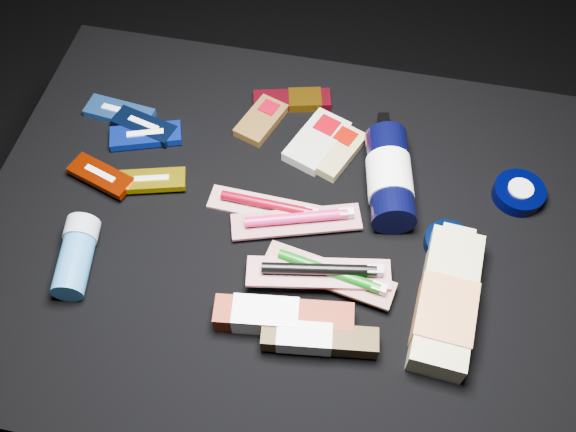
% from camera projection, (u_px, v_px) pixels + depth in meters
% --- Properties ---
extents(ground, '(3.00, 3.00, 0.00)m').
position_uv_depth(ground, '(280.00, 325.00, 1.37)').
color(ground, black).
rests_on(ground, ground).
extents(cloth_table, '(0.98, 0.78, 0.40)m').
position_uv_depth(cloth_table, '(279.00, 282.00, 1.21)').
color(cloth_table, black).
rests_on(cloth_table, ground).
extents(luna_bar_0, '(0.13, 0.06, 0.02)m').
position_uv_depth(luna_bar_0, '(120.00, 113.00, 1.16)').
color(luna_bar_0, '#2253AB').
rests_on(luna_bar_0, cloth_table).
extents(luna_bar_1, '(0.13, 0.08, 0.02)m').
position_uv_depth(luna_bar_1, '(146.00, 136.00, 1.13)').
color(luna_bar_1, '#0B28B1').
rests_on(luna_bar_1, cloth_table).
extents(luna_bar_2, '(0.12, 0.07, 0.02)m').
position_uv_depth(luna_bar_2, '(144.00, 126.00, 1.14)').
color(luna_bar_2, black).
rests_on(luna_bar_2, cloth_table).
extents(luna_bar_3, '(0.12, 0.07, 0.01)m').
position_uv_depth(luna_bar_3, '(152.00, 180.00, 1.07)').
color(luna_bar_3, '#A98E07').
rests_on(luna_bar_3, cloth_table).
extents(luna_bar_4, '(0.12, 0.08, 0.01)m').
position_uv_depth(luna_bar_4, '(101.00, 176.00, 1.07)').
color(luna_bar_4, '#881700').
rests_on(luna_bar_4, cloth_table).
extents(clif_bar_0, '(0.09, 0.11, 0.02)m').
position_uv_depth(clif_bar_0, '(262.00, 119.00, 1.15)').
color(clif_bar_0, '#573916').
rests_on(clif_bar_0, cloth_table).
extents(clif_bar_1, '(0.11, 0.14, 0.02)m').
position_uv_depth(clif_bar_1, '(319.00, 139.00, 1.12)').
color(clif_bar_1, '#ADAEA7').
rests_on(clif_bar_1, cloth_table).
extents(clif_bar_2, '(0.10, 0.13, 0.02)m').
position_uv_depth(clif_bar_2, '(338.00, 149.00, 1.11)').
color(clif_bar_2, '#9E9159').
rests_on(clif_bar_2, cloth_table).
extents(power_bar, '(0.15, 0.08, 0.02)m').
position_uv_depth(power_bar, '(296.00, 100.00, 1.18)').
color(power_bar, maroon).
rests_on(power_bar, cloth_table).
extents(lotion_bottle, '(0.10, 0.23, 0.07)m').
position_uv_depth(lotion_bottle, '(390.00, 177.00, 1.05)').
color(lotion_bottle, black).
rests_on(lotion_bottle, cloth_table).
extents(cream_tin_upper, '(0.08, 0.08, 0.03)m').
position_uv_depth(cream_tin_upper, '(519.00, 193.00, 1.06)').
color(cream_tin_upper, black).
rests_on(cream_tin_upper, cloth_table).
extents(cream_tin_lower, '(0.07, 0.07, 0.02)m').
position_uv_depth(cream_tin_lower, '(448.00, 242.00, 1.01)').
color(cream_tin_lower, black).
rests_on(cream_tin_lower, cloth_table).
extents(bodywash_bottle, '(0.09, 0.24, 0.05)m').
position_uv_depth(bodywash_bottle, '(446.00, 303.00, 0.94)').
color(bodywash_bottle, '#C9BF89').
rests_on(bodywash_bottle, cloth_table).
extents(deodorant_stick, '(0.07, 0.13, 0.05)m').
position_uv_depth(deodorant_stick, '(76.00, 255.00, 0.98)').
color(deodorant_stick, teal).
rests_on(deodorant_stick, cloth_table).
extents(toothbrush_pack_0, '(0.20, 0.05, 0.02)m').
position_uv_depth(toothbrush_pack_0, '(268.00, 206.00, 1.05)').
color(toothbrush_pack_0, silver).
rests_on(toothbrush_pack_0, cloth_table).
extents(toothbrush_pack_1, '(0.21, 0.11, 0.02)m').
position_uv_depth(toothbrush_pack_1, '(298.00, 220.00, 1.03)').
color(toothbrush_pack_1, '#B9AFAC').
rests_on(toothbrush_pack_1, cloth_table).
extents(toothbrush_pack_2, '(0.21, 0.08, 0.02)m').
position_uv_depth(toothbrush_pack_2, '(331.00, 274.00, 0.97)').
color(toothbrush_pack_2, '#AAA29D').
rests_on(toothbrush_pack_2, cloth_table).
extents(toothbrush_pack_3, '(0.22, 0.09, 0.02)m').
position_uv_depth(toothbrush_pack_3, '(321.00, 271.00, 0.96)').
color(toothbrush_pack_3, silver).
rests_on(toothbrush_pack_3, cloth_table).
extents(toothpaste_carton_red, '(0.21, 0.07, 0.04)m').
position_uv_depth(toothpaste_carton_red, '(277.00, 317.00, 0.93)').
color(toothpaste_carton_red, maroon).
rests_on(toothpaste_carton_red, cloth_table).
extents(toothpaste_carton_green, '(0.17, 0.06, 0.03)m').
position_uv_depth(toothpaste_carton_green, '(314.00, 339.00, 0.91)').
color(toothpaste_carton_green, '#3C2A10').
rests_on(toothpaste_carton_green, cloth_table).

